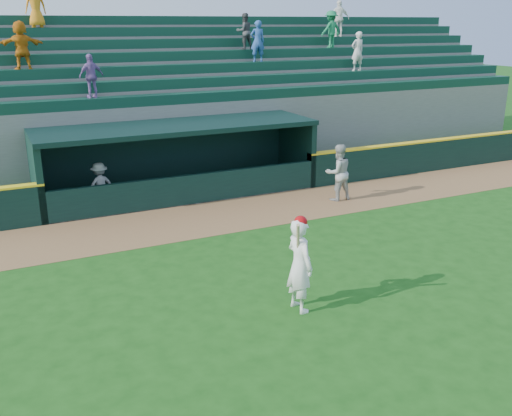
% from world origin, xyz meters
% --- Properties ---
extents(ground, '(120.00, 120.00, 0.00)m').
position_xyz_m(ground, '(0.00, 0.00, 0.00)').
color(ground, '#184A12').
rests_on(ground, ground).
extents(warning_track, '(40.00, 3.00, 0.01)m').
position_xyz_m(warning_track, '(0.00, 4.90, 0.01)').
color(warning_track, brown).
rests_on(warning_track, ground).
extents(field_wall_right, '(15.50, 0.30, 1.20)m').
position_xyz_m(field_wall_right, '(12.25, 6.55, 0.60)').
color(field_wall_right, black).
rests_on(field_wall_right, ground).
extents(wall_stripe_right, '(15.50, 0.32, 0.06)m').
position_xyz_m(wall_stripe_right, '(12.25, 6.55, 1.23)').
color(wall_stripe_right, yellow).
rests_on(wall_stripe_right, field_wall_right).
extents(dugout_player_front, '(0.96, 0.76, 1.90)m').
position_xyz_m(dugout_player_front, '(4.58, 4.81, 0.95)').
color(dugout_player_front, '#ABABA5').
rests_on(dugout_player_front, ground).
extents(dugout_player_inside, '(1.04, 0.73, 1.48)m').
position_xyz_m(dugout_player_inside, '(-2.74, 7.44, 0.74)').
color(dugout_player_inside, '#AAAAA5').
rests_on(dugout_player_inside, ground).
extents(dugout, '(9.40, 2.80, 2.46)m').
position_xyz_m(dugout, '(0.00, 8.00, 1.36)').
color(dugout, '#61615D').
rests_on(dugout, ground).
extents(stands, '(34.50, 6.25, 7.16)m').
position_xyz_m(stands, '(-0.02, 12.57, 2.40)').
color(stands, slate).
rests_on(stands, ground).
extents(batter_at_plate, '(0.61, 0.83, 2.07)m').
position_xyz_m(batter_at_plate, '(-0.42, -1.34, 1.03)').
color(batter_at_plate, white).
rests_on(batter_at_plate, ground).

